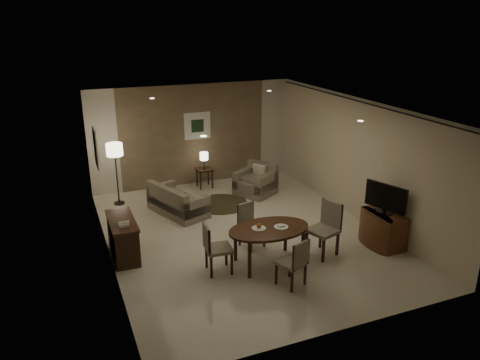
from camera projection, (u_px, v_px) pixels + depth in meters
name	position (u px, v px, depth m)	size (l,w,h in m)	color
room_shell	(236.00, 168.00, 9.81)	(5.50, 7.00, 2.70)	beige
taupe_accent	(194.00, 135.00, 12.50)	(3.96, 0.03, 2.70)	#7D6A4E
curtain_wall	(354.00, 160.00, 10.42)	(0.08, 6.70, 2.58)	beige
curtain_rod	(360.00, 101.00, 9.98)	(0.03, 0.03, 6.80)	black
art_back_frame	(197.00, 126.00, 12.43)	(0.72, 0.03, 0.72)	silver
art_back_canvas	(198.00, 126.00, 12.42)	(0.34, 0.01, 0.34)	black
art_left_frame	(96.00, 149.00, 9.38)	(0.03, 0.60, 0.80)	silver
art_left_canvas	(97.00, 149.00, 9.38)	(0.01, 0.46, 0.64)	gray
downlight_nl	(204.00, 136.00, 6.95)	(0.10, 0.10, 0.01)	white
downlight_nr	(361.00, 121.00, 7.94)	(0.10, 0.10, 0.01)	white
downlight_fl	(152.00, 98.00, 10.09)	(0.10, 0.10, 0.01)	white
downlight_fr	(269.00, 91.00, 11.09)	(0.10, 0.10, 0.01)	white
console_desk	(123.00, 238.00, 8.90)	(0.48, 1.20, 0.75)	#412315
telephone	(124.00, 224.00, 8.50)	(0.20, 0.14, 0.09)	white
tv_cabinet	(383.00, 229.00, 9.34)	(0.48, 0.90, 0.70)	#5D2F1C
flat_tv	(386.00, 198.00, 9.11)	(0.06, 0.88, 0.60)	black
dining_table	(269.00, 246.00, 8.63)	(1.54, 0.96, 0.72)	#412315
chair_near	(291.00, 262.00, 7.92)	(0.42, 0.42, 0.87)	gray
chair_far	(252.00, 226.00, 9.26)	(0.42, 0.42, 0.87)	gray
chair_left	(219.00, 248.00, 8.32)	(0.45, 0.45, 0.94)	gray
chair_right	(323.00, 230.00, 8.89)	(0.50, 0.50, 1.04)	gray
plate_a	(259.00, 228.00, 8.49)	(0.26, 0.26, 0.02)	white
plate_b	(281.00, 227.00, 8.54)	(0.26, 0.26, 0.02)	white
fruit_apple	(259.00, 226.00, 8.47)	(0.09, 0.09, 0.09)	#A14C12
napkin	(281.00, 226.00, 8.53)	(0.12, 0.08, 0.03)	white
round_rug	(221.00, 204.00, 11.47)	(1.33, 1.33, 0.01)	#413D24
sofa	(178.00, 199.00, 10.85)	(0.75, 1.50, 0.71)	gray
armchair	(255.00, 180.00, 11.99)	(0.88, 0.83, 0.78)	gray
side_table	(205.00, 178.00, 12.52)	(0.41, 0.41, 0.52)	#331C11
table_lamp	(204.00, 160.00, 12.35)	(0.22, 0.22, 0.50)	#FFEAC1
floor_lamp	(117.00, 174.00, 11.26)	(0.39, 0.39, 1.53)	#FFE5B7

